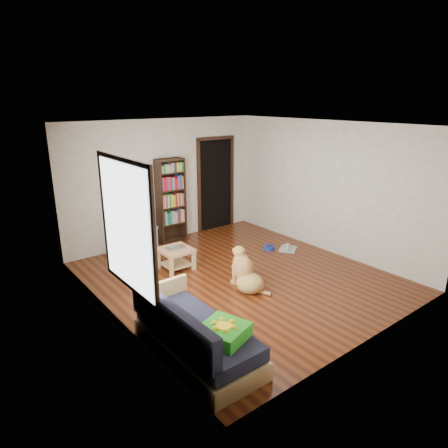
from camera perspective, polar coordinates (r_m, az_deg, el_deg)
ground at (r=7.07m, az=2.13°, el=-7.53°), size 5.00×5.00×0.00m
ceiling at (r=6.42m, az=2.40°, el=13.99°), size 5.00×5.00×0.00m
wall_back at (r=8.64m, az=-8.53°, el=6.04°), size 4.50×0.00×4.50m
wall_front at (r=5.07m, az=20.77°, el=-3.22°), size 4.50×0.00×4.50m
wall_left at (r=5.51m, az=-15.96°, el=-1.10°), size 0.00×5.00×5.00m
wall_right at (r=8.22m, az=14.40°, el=5.10°), size 0.00×5.00×5.00m
green_cushion at (r=4.62m, az=-0.04°, el=-15.16°), size 0.61×0.61×0.16m
laptop at (r=7.24m, az=-6.82°, el=-3.46°), size 0.40×0.30×0.03m
dog_bowl at (r=8.32m, az=6.48°, el=-3.38°), size 0.22×0.22×0.08m
grey_rag at (r=8.37m, az=9.14°, el=-3.55°), size 0.51×0.48×0.03m
window at (r=5.02m, az=-13.79°, el=-0.36°), size 0.03×1.46×1.70m
doorway at (r=9.38m, az=-1.21°, el=6.01°), size 1.03×0.05×2.19m
tv_stand at (r=8.30m, az=-12.75°, el=-2.07°), size 0.90×0.45×0.50m
crt_tv at (r=8.18m, az=-13.04°, el=1.10°), size 0.55×0.52×0.58m
bookshelf at (r=8.59m, az=-7.64°, el=3.97°), size 0.60×0.30×1.80m
sofa at (r=5.00m, az=-4.42°, el=-15.75°), size 0.80×1.80×0.80m
coffee_table at (r=7.32m, az=-6.91°, el=-4.38°), size 0.55×0.55×0.40m
dog at (r=6.58m, az=3.10°, el=-7.10°), size 0.48×0.86×0.71m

